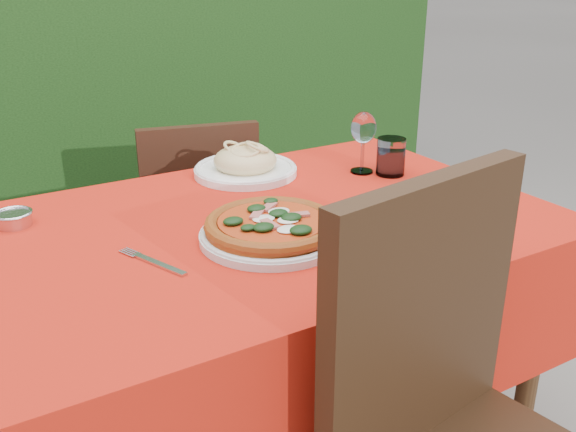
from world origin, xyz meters
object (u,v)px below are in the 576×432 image
wine_glass (363,130)px  fork (159,264)px  pasta_plate (245,165)px  water_glass (391,158)px  steel_ramekin (14,219)px  pizza_plate (272,228)px  chair_far (198,222)px

wine_glass → fork: size_ratio=0.88×
pasta_plate → water_glass: (0.33, -0.20, 0.02)m
steel_ramekin → water_glass: bearing=-9.0°
pasta_plate → steel_ramekin: size_ratio=3.63×
pizza_plate → wine_glass: wine_glass is taller
fork → steel_ramekin: bearing=98.9°
pizza_plate → chair_far: bearing=78.3°
chair_far → pizza_plate: (-0.16, -0.79, 0.30)m
fork → pasta_plate: bearing=24.6°
pizza_plate → wine_glass: bearing=31.5°
pizza_plate → steel_ramekin: (-0.45, 0.36, -0.01)m
wine_glass → chair_far: bearing=117.1°
chair_far → fork: bearing=75.9°
pasta_plate → fork: bearing=-134.4°
pizza_plate → wine_glass: 0.51m
pizza_plate → fork: bearing=178.6°
pizza_plate → water_glass: water_glass is taller
chair_far → fork: (-0.41, -0.78, 0.28)m
pasta_plate → fork: pasta_plate is taller
water_glass → steel_ramekin: size_ratio=1.32×
pizza_plate → wine_glass: size_ratio=2.13×
chair_far → wine_glass: size_ratio=4.91×
water_glass → steel_ramekin: 0.94m
pasta_plate → pizza_plate: bearing=-110.2°
wine_glass → water_glass: bearing=-45.7°
water_glass → wine_glass: wine_glass is taller
water_glass → fork: (-0.73, -0.20, -0.04)m
fork → steel_ramekin: (-0.20, 0.35, 0.01)m
pizza_plate → steel_ramekin: pizza_plate is taller
chair_far → steel_ramekin: 0.80m
steel_ramekin → chair_far: bearing=35.4°
chair_far → pasta_plate: 0.49m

